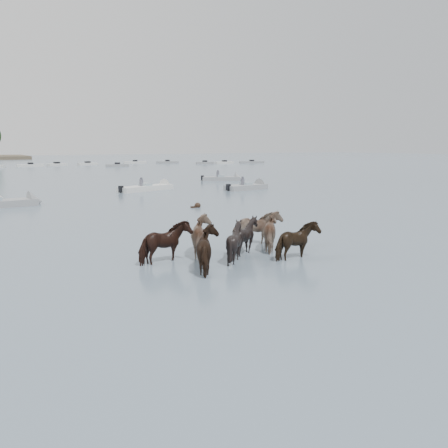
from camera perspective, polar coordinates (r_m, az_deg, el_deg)
ground at (r=15.31m, az=2.89°, el=-5.79°), size 400.00×400.00×0.00m
pony_herd at (r=16.80m, az=1.43°, el=-2.03°), size 6.66×4.43×1.69m
swimming_pony at (r=30.29m, az=-3.54°, el=2.36°), size 0.72×0.44×0.44m
motorboat_b at (r=34.24m, az=-26.35°, el=2.43°), size 6.08×2.28×1.92m
motorboat_c at (r=42.75m, az=-9.32°, el=4.68°), size 6.24×3.43×1.92m
motorboat_d at (r=43.15m, az=3.62°, el=4.85°), size 5.08×2.20×1.92m
motorboat_e at (r=53.76m, az=0.36°, el=5.92°), size 5.16×3.48×1.92m
distant_flotilla at (r=93.52m, az=-25.52°, el=6.76°), size 105.66×28.89×0.93m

